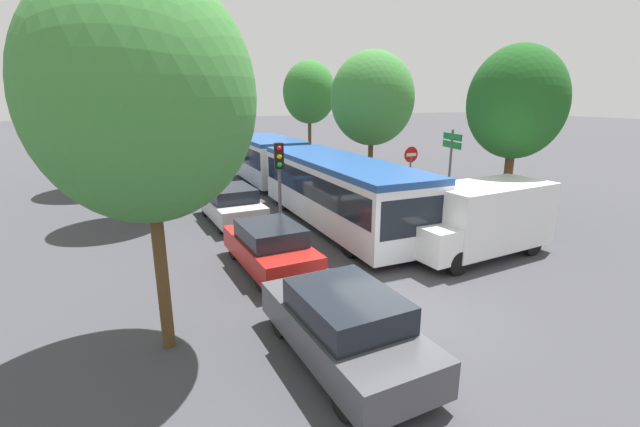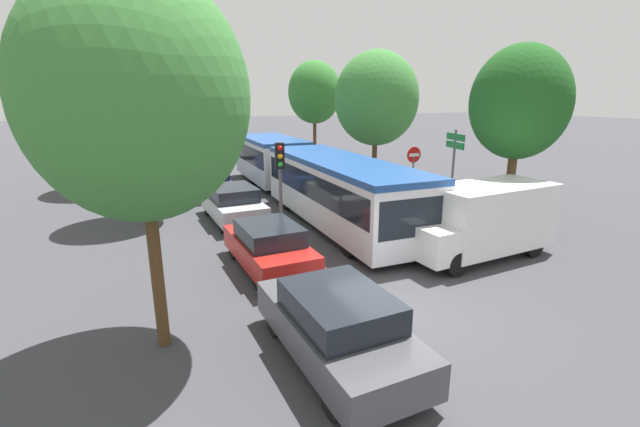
% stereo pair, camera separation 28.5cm
% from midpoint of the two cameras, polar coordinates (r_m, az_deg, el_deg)
% --- Properties ---
extents(ground_plane, '(200.00, 200.00, 0.00)m').
position_cam_midpoint_polar(ground_plane, '(10.54, 10.77, -12.99)').
color(ground_plane, '#3D3D42').
extents(articulated_bus, '(2.96, 17.85, 2.64)m').
position_cam_midpoint_polar(articulated_bus, '(20.10, -1.63, 5.55)').
color(articulated_bus, silver).
rests_on(articulated_bus, ground).
extents(city_bus_rear, '(2.77, 11.17, 2.39)m').
position_cam_midpoint_polar(city_bus_rear, '(39.64, -18.77, 9.42)').
color(city_bus_rear, silver).
rests_on(city_bus_rear, ground).
extents(queued_car_graphite, '(1.95, 4.30, 1.47)m').
position_cam_midpoint_polar(queued_car_graphite, '(8.42, 3.32, -14.71)').
color(queued_car_graphite, '#47474C').
rests_on(queued_car_graphite, ground).
extents(queued_car_red, '(1.86, 4.09, 1.40)m').
position_cam_midpoint_polar(queued_car_red, '(12.65, -6.20, -4.35)').
color(queued_car_red, '#B21E19').
rests_on(queued_car_red, ground).
extents(queued_car_silver, '(1.95, 4.29, 1.47)m').
position_cam_midpoint_polar(queued_car_silver, '(17.68, -11.07, 1.30)').
color(queued_car_silver, '#B7BABF').
rests_on(queued_car_silver, ground).
extents(queued_car_blue, '(1.83, 4.03, 1.38)m').
position_cam_midpoint_polar(queued_car_blue, '(22.66, -14.10, 4.09)').
color(queued_car_blue, '#284799').
rests_on(queued_car_blue, ground).
extents(queued_car_navy, '(1.98, 4.37, 1.49)m').
position_cam_midpoint_polar(queued_car_navy, '(27.80, -15.82, 6.12)').
color(queued_car_navy, navy).
rests_on(queued_car_navy, ground).
extents(white_van, '(5.12, 2.29, 2.31)m').
position_cam_midpoint_polar(white_van, '(14.44, 21.45, -0.63)').
color(white_van, white).
rests_on(white_van, ground).
extents(traffic_light, '(0.36, 0.39, 3.40)m').
position_cam_midpoint_polar(traffic_light, '(15.13, -4.81, 5.97)').
color(traffic_light, '#56595E').
rests_on(traffic_light, ground).
extents(no_entry_sign, '(0.70, 0.08, 2.82)m').
position_cam_midpoint_polar(no_entry_sign, '(19.49, 12.73, 5.91)').
color(no_entry_sign, '#56595E').
rests_on(no_entry_sign, ground).
extents(direction_sign_post, '(0.32, 1.39, 3.60)m').
position_cam_midpoint_polar(direction_sign_post, '(19.28, 17.85, 7.49)').
color(direction_sign_post, '#56595E').
rests_on(direction_sign_post, ground).
extents(tree_left_near, '(3.95, 3.95, 7.20)m').
position_cam_midpoint_polar(tree_left_near, '(8.41, -22.21, 14.17)').
color(tree_left_near, '#51381E').
rests_on(tree_left_near, ground).
extents(tree_left_mid, '(3.73, 3.73, 6.76)m').
position_cam_midpoint_polar(tree_left_mid, '(18.44, -22.62, 13.10)').
color(tree_left_mid, '#51381E').
rests_on(tree_left_mid, ground).
extents(tree_left_far, '(5.10, 5.10, 8.37)m').
position_cam_midpoint_polar(tree_left_far, '(26.13, -24.50, 14.94)').
color(tree_left_far, '#51381E').
rests_on(tree_left_far, ground).
extents(tree_right_near, '(3.45, 3.45, 6.76)m').
position_cam_midpoint_polar(tree_right_near, '(17.39, 25.34, 12.86)').
color(tree_right_near, '#51381E').
rests_on(tree_right_near, ground).
extents(tree_right_mid, '(4.55, 4.55, 7.36)m').
position_cam_midpoint_polar(tree_right_mid, '(24.16, 7.90, 14.64)').
color(tree_right_mid, '#51381E').
rests_on(tree_right_mid, ground).
extents(tree_right_far, '(3.72, 3.72, 7.38)m').
position_cam_midpoint_polar(tree_right_far, '(31.26, -0.39, 15.65)').
color(tree_right_far, '#51381E').
rests_on(tree_right_far, ground).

